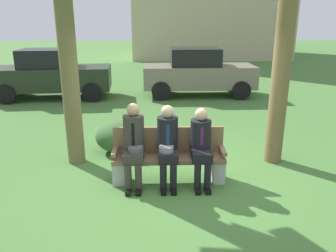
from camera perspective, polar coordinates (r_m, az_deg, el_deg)
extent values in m
plane|color=#457334|center=(6.00, 2.34, -8.25)|extent=(80.00, 80.00, 0.00)
cube|color=brown|center=(5.61, 0.13, -5.48)|extent=(1.86, 0.44, 0.07)
cube|color=brown|center=(5.69, 0.07, -2.32)|extent=(1.86, 0.06, 0.45)
cube|color=brown|center=(5.60, -9.05, -4.26)|extent=(0.08, 0.44, 0.06)
cube|color=brown|center=(5.65, 9.23, -4.04)|extent=(0.08, 0.44, 0.06)
cube|color=#B7B7B7|center=(5.73, -8.28, -7.60)|extent=(0.20, 0.37, 0.38)
cube|color=#B7B7B7|center=(5.79, 8.46, -7.37)|extent=(0.20, 0.37, 0.38)
cube|color=#38332D|center=(5.42, -5.88, -5.12)|extent=(0.32, 0.38, 0.16)
cylinder|color=#38332D|center=(5.38, -6.77, -8.90)|extent=(0.11, 0.11, 0.45)
cylinder|color=#38332D|center=(5.37, -5.05, -8.91)|extent=(0.11, 0.11, 0.45)
cube|color=black|center=(5.41, -6.75, -10.99)|extent=(0.09, 0.22, 0.07)
cube|color=black|center=(5.40, -5.03, -10.99)|extent=(0.09, 0.22, 0.07)
cylinder|color=#38332D|center=(5.47, -5.86, -1.08)|extent=(0.34, 0.34, 0.58)
cube|color=black|center=(5.31, -5.98, -1.45)|extent=(0.05, 0.01, 0.37)
sphere|color=tan|center=(5.36, -5.98, 2.79)|extent=(0.21, 0.21, 0.21)
cylinder|color=#4C4C4C|center=(5.35, -5.51, -3.96)|extent=(0.24, 0.24, 0.09)
cube|color=black|center=(5.40, -0.01, -5.07)|extent=(0.32, 0.38, 0.16)
cylinder|color=black|center=(5.36, -0.81, -8.88)|extent=(0.11, 0.11, 0.45)
cylinder|color=black|center=(5.36, 0.92, -8.85)|extent=(0.11, 0.11, 0.45)
cube|color=black|center=(5.39, -0.78, -10.97)|extent=(0.09, 0.22, 0.07)
cube|color=black|center=(5.40, 0.95, -10.94)|extent=(0.09, 0.22, 0.07)
cylinder|color=black|center=(5.47, -0.07, -1.22)|extent=(0.34, 0.34, 0.54)
cube|color=navy|center=(5.31, -0.02, -1.59)|extent=(0.05, 0.01, 0.34)
sphere|color=tan|center=(5.36, -0.07, 2.46)|extent=(0.21, 0.21, 0.21)
cylinder|color=gray|center=(5.34, -0.30, -3.92)|extent=(0.24, 0.24, 0.09)
cube|color=black|center=(5.45, 5.74, -4.98)|extent=(0.32, 0.38, 0.16)
cylinder|color=black|center=(5.39, 5.05, -8.76)|extent=(0.11, 0.11, 0.45)
cylinder|color=black|center=(5.41, 6.75, -8.71)|extent=(0.11, 0.11, 0.45)
cube|color=black|center=(5.43, 5.07, -10.84)|extent=(0.09, 0.22, 0.07)
cube|color=black|center=(5.45, 6.77, -10.78)|extent=(0.09, 0.22, 0.07)
cylinder|color=black|center=(5.52, 5.58, -1.40)|extent=(0.34, 0.34, 0.49)
cube|color=#4C1951|center=(5.36, 5.81, -1.78)|extent=(0.05, 0.01, 0.31)
sphere|color=tan|center=(5.42, 5.68, 1.98)|extent=(0.21, 0.21, 0.21)
cylinder|color=brown|center=(6.35, 19.32, 14.78)|extent=(0.33, 0.33, 4.81)
cylinder|color=brown|center=(6.29, -16.41, 8.03)|extent=(0.32, 0.32, 3.29)
ellipsoid|color=#365A2E|center=(6.98, -8.10, -1.74)|extent=(1.03, 0.94, 0.64)
cube|color=#232D1E|center=(12.32, -19.00, 7.74)|extent=(4.01, 1.86, 0.76)
cube|color=black|center=(12.27, -20.01, 10.82)|extent=(1.80, 1.49, 0.60)
cylinder|color=black|center=(12.93, -12.17, 7.02)|extent=(0.65, 0.19, 0.64)
cylinder|color=black|center=(11.40, -12.88, 5.58)|extent=(0.65, 0.19, 0.64)
cylinder|color=black|center=(13.48, -23.85, 6.33)|extent=(0.65, 0.19, 0.64)
cylinder|color=black|center=(12.03, -25.95, 4.85)|extent=(0.65, 0.19, 0.64)
cube|color=slate|center=(12.12, 5.26, 8.47)|extent=(3.91, 1.59, 0.76)
cube|color=black|center=(12.01, 4.63, 11.68)|extent=(1.71, 1.38, 0.60)
cylinder|color=black|center=(13.18, 10.71, 7.31)|extent=(0.64, 0.15, 0.64)
cylinder|color=black|center=(11.70, 12.38, 5.91)|extent=(0.64, 0.15, 0.64)
cylinder|color=black|center=(12.85, -1.34, 7.34)|extent=(0.64, 0.15, 0.64)
cylinder|color=black|center=(11.32, -1.18, 5.93)|extent=(0.64, 0.15, 0.64)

